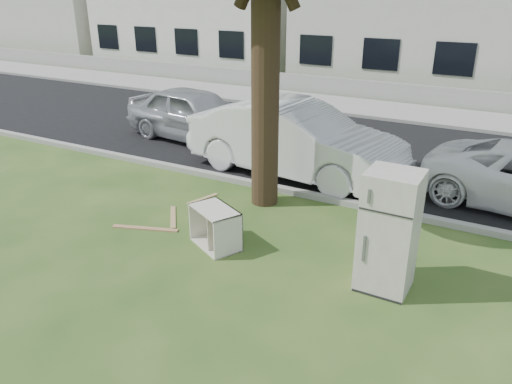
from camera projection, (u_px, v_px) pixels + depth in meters
The scene contains 13 objects.
ground at pixel (237, 243), 8.70m from camera, with size 120.00×120.00×0.00m, color #2A4C1B.
road at pixel (349, 150), 13.56m from camera, with size 120.00×7.00×0.01m, color black.
kerb_near at pixel (295, 195), 10.68m from camera, with size 120.00×0.18×0.12m, color gray.
kerb_far at pixel (384, 121), 16.43m from camera, with size 120.00×0.18×0.12m, color gray.
sidewalk at pixel (395, 111), 17.60m from camera, with size 120.00×2.80×0.01m, color gray.
low_wall at pixel (407, 93), 18.77m from camera, with size 120.00×0.15×0.70m, color gray.
fridge at pixel (389, 232), 7.12m from camera, with size 0.75×0.70×1.82m, color beige.
cabinet at pixel (215, 227), 8.49m from camera, with size 0.89×0.55×0.69m, color beige.
plank_a at pixel (145, 228), 9.19m from camera, with size 1.25×0.10×0.02m, color #AF7D55.
plank_b at pixel (173, 217), 9.63m from camera, with size 0.97×0.10×0.02m, color tan.
plank_c at pixel (203, 199), 10.45m from camera, with size 0.77×0.09×0.02m, color tan.
car_center at pixel (295, 139), 11.51m from camera, with size 1.80×5.17×1.70m, color silver.
car_left at pixel (196, 115), 14.11m from camera, with size 1.77×4.39×1.50m, color #9FA1A6.
Camera 1 is at (3.97, -6.58, 4.19)m, focal length 35.00 mm.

